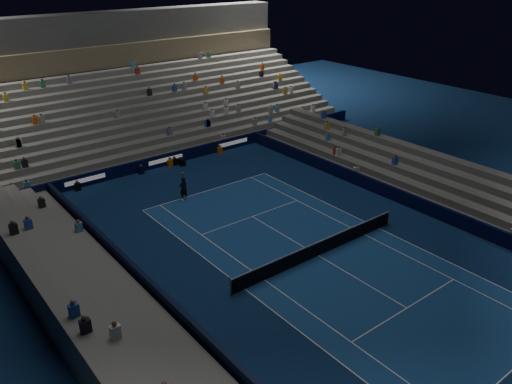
% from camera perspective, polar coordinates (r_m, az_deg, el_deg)
% --- Properties ---
extents(ground, '(90.00, 90.00, 0.00)m').
position_cam_1_polar(ground, '(31.21, 6.86, -6.97)').
color(ground, '#0B2146').
rests_on(ground, ground).
extents(court_surface, '(10.97, 23.77, 0.01)m').
position_cam_1_polar(court_surface, '(31.21, 6.86, -6.96)').
color(court_surface, navy).
rests_on(court_surface, ground).
extents(sponsor_barrier_far, '(44.00, 0.25, 1.00)m').
position_cam_1_polar(sponsor_barrier_far, '(44.55, -9.98, 3.52)').
color(sponsor_barrier_far, black).
rests_on(sponsor_barrier_far, ground).
extents(sponsor_barrier_east, '(0.25, 37.00, 1.00)m').
position_cam_1_polar(sponsor_barrier_east, '(37.74, 17.48, -1.27)').
color(sponsor_barrier_east, black).
rests_on(sponsor_barrier_east, ground).
extents(sponsor_barrier_west, '(0.25, 37.00, 1.00)m').
position_cam_1_polar(sponsor_barrier_west, '(26.08, -8.91, -12.91)').
color(sponsor_barrier_west, black).
rests_on(sponsor_barrier_west, ground).
extents(grandstand_main, '(44.00, 15.20, 11.20)m').
position_cam_1_polar(grandstand_main, '(51.83, -15.31, 9.37)').
color(grandstand_main, slate).
rests_on(grandstand_main, ground).
extents(grandstand_east, '(5.00, 37.00, 2.50)m').
position_cam_1_polar(grandstand_east, '(40.30, 20.43, 0.61)').
color(grandstand_east, '#5F5F5B').
rests_on(grandstand_east, ground).
extents(grandstand_west, '(5.00, 37.00, 2.50)m').
position_cam_1_polar(grandstand_west, '(24.77, -16.16, -14.82)').
color(grandstand_west, slate).
rests_on(grandstand_west, ground).
extents(tennis_net, '(12.90, 0.10, 1.10)m').
position_cam_1_polar(tennis_net, '(30.96, 6.91, -6.17)').
color(tennis_net, '#B2B2B7').
rests_on(tennis_net, ground).
extents(tennis_player, '(0.66, 0.46, 1.75)m').
position_cam_1_polar(tennis_player, '(37.83, -8.00, 0.38)').
color(tennis_player, black).
rests_on(tennis_player, ground).
extents(broadcast_camera, '(0.55, 0.97, 0.63)m').
position_cam_1_polar(broadcast_camera, '(44.38, -8.14, 3.33)').
color(broadcast_camera, black).
rests_on(broadcast_camera, ground).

